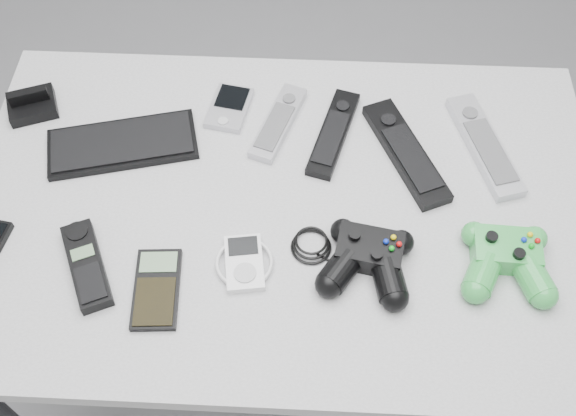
{
  "coord_description": "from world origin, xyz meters",
  "views": [
    {
      "loc": [
        -0.02,
        -0.79,
        1.79
      ],
      "look_at": [
        -0.05,
        -0.12,
        0.8
      ],
      "focal_mm": 42.0,
      "sensor_mm": 36.0,
      "label": 1
    }
  ],
  "objects_px": {
    "controller_green": "(507,258)",
    "remote_black_a": "(334,133)",
    "cordless_handset": "(87,265)",
    "controller_black": "(368,257)",
    "calculator": "(157,289)",
    "pda": "(229,107)",
    "mp3_player": "(244,263)",
    "pda_keyboard": "(122,144)",
    "desk": "(284,224)",
    "remote_silver_a": "(278,122)",
    "remote_black_b": "(406,152)",
    "remote_silver_b": "(484,145)"
  },
  "relations": [
    {
      "from": "controller_black",
      "to": "desk",
      "type": "bearing_deg",
      "value": 151.45
    },
    {
      "from": "remote_black_b",
      "to": "controller_black",
      "type": "height_order",
      "value": "controller_black"
    },
    {
      "from": "cordless_handset",
      "to": "remote_silver_a",
      "type": "bearing_deg",
      "value": 23.1
    },
    {
      "from": "controller_black",
      "to": "controller_green",
      "type": "bearing_deg",
      "value": 12.95
    },
    {
      "from": "remote_silver_a",
      "to": "remote_black_a",
      "type": "bearing_deg",
      "value": 6.9
    },
    {
      "from": "remote_silver_b",
      "to": "controller_black",
      "type": "xyz_separation_m",
      "value": [
        -0.23,
        -0.27,
        0.01
      ]
    },
    {
      "from": "desk",
      "to": "remote_silver_a",
      "type": "distance_m",
      "value": 0.2
    },
    {
      "from": "desk",
      "to": "controller_green",
      "type": "distance_m",
      "value": 0.41
    },
    {
      "from": "remote_black_a",
      "to": "controller_black",
      "type": "bearing_deg",
      "value": -62.71
    },
    {
      "from": "controller_black",
      "to": "calculator",
      "type": "bearing_deg",
      "value": -158.96
    },
    {
      "from": "remote_silver_a",
      "to": "cordless_handset",
      "type": "height_order",
      "value": "cordless_handset"
    },
    {
      "from": "remote_silver_b",
      "to": "controller_black",
      "type": "height_order",
      "value": "controller_black"
    },
    {
      "from": "cordless_handset",
      "to": "mp3_player",
      "type": "xyz_separation_m",
      "value": [
        0.27,
        0.02,
        -0.0
      ]
    },
    {
      "from": "remote_silver_b",
      "to": "calculator",
      "type": "distance_m",
      "value": 0.67
    },
    {
      "from": "calculator",
      "to": "remote_black_b",
      "type": "bearing_deg",
      "value": 31.93
    },
    {
      "from": "mp3_player",
      "to": "remote_black_a",
      "type": "bearing_deg",
      "value": 54.59
    },
    {
      "from": "cordless_handset",
      "to": "controller_green",
      "type": "distance_m",
      "value": 0.71
    },
    {
      "from": "desk",
      "to": "controller_green",
      "type": "height_order",
      "value": "controller_green"
    },
    {
      "from": "remote_silver_a",
      "to": "controller_green",
      "type": "relative_size",
      "value": 1.16
    },
    {
      "from": "remote_black_b",
      "to": "desk",
      "type": "bearing_deg",
      "value": -175.7
    },
    {
      "from": "desk",
      "to": "calculator",
      "type": "relative_size",
      "value": 7.87
    },
    {
      "from": "calculator",
      "to": "mp3_player",
      "type": "height_order",
      "value": "mp3_player"
    },
    {
      "from": "remote_silver_b",
      "to": "cordless_handset",
      "type": "distance_m",
      "value": 0.76
    },
    {
      "from": "desk",
      "to": "calculator",
      "type": "distance_m",
      "value": 0.29
    },
    {
      "from": "remote_black_b",
      "to": "controller_green",
      "type": "relative_size",
      "value": 1.54
    },
    {
      "from": "pda_keyboard",
      "to": "mp3_player",
      "type": "distance_m",
      "value": 0.36
    },
    {
      "from": "desk",
      "to": "remote_silver_b",
      "type": "height_order",
      "value": "remote_silver_b"
    },
    {
      "from": "remote_black_b",
      "to": "cordless_handset",
      "type": "relative_size",
      "value": 1.52
    },
    {
      "from": "remote_black_b",
      "to": "remote_black_a",
      "type": "bearing_deg",
      "value": 138.74
    },
    {
      "from": "remote_silver_a",
      "to": "remote_silver_b",
      "type": "xyz_separation_m",
      "value": [
        0.4,
        -0.04,
        0.0
      ]
    },
    {
      "from": "controller_green",
      "to": "remote_black_a",
      "type": "bearing_deg",
      "value": 139.49
    },
    {
      "from": "desk",
      "to": "mp3_player",
      "type": "height_order",
      "value": "mp3_player"
    },
    {
      "from": "remote_silver_b",
      "to": "mp3_player",
      "type": "xyz_separation_m",
      "value": [
        -0.44,
        -0.28,
        -0.0
      ]
    },
    {
      "from": "remote_silver_b",
      "to": "controller_black",
      "type": "relative_size",
      "value": 0.94
    },
    {
      "from": "desk",
      "to": "remote_silver_a",
      "type": "height_order",
      "value": "remote_silver_a"
    },
    {
      "from": "remote_silver_b",
      "to": "controller_green",
      "type": "height_order",
      "value": "controller_green"
    },
    {
      "from": "pda",
      "to": "mp3_player",
      "type": "relative_size",
      "value": 1.08
    },
    {
      "from": "pda_keyboard",
      "to": "cordless_handset",
      "type": "xyz_separation_m",
      "value": [
        -0.01,
        -0.27,
        0.0
      ]
    },
    {
      "from": "mp3_player",
      "to": "remote_silver_a",
      "type": "bearing_deg",
      "value": 74.14
    },
    {
      "from": "cordless_handset",
      "to": "controller_black",
      "type": "distance_m",
      "value": 0.48
    },
    {
      "from": "desk",
      "to": "remote_silver_a",
      "type": "xyz_separation_m",
      "value": [
        -0.02,
        0.19,
        0.08
      ]
    },
    {
      "from": "remote_black_a",
      "to": "remote_silver_a",
      "type": "bearing_deg",
      "value": -176.23
    },
    {
      "from": "calculator",
      "to": "controller_green",
      "type": "height_order",
      "value": "controller_green"
    },
    {
      "from": "remote_black_b",
      "to": "pda_keyboard",
      "type": "bearing_deg",
      "value": 156.06
    },
    {
      "from": "mp3_player",
      "to": "cordless_handset",
      "type": "bearing_deg",
      "value": 175.59
    },
    {
      "from": "controller_black",
      "to": "remote_silver_a",
      "type": "bearing_deg",
      "value": 129.2
    },
    {
      "from": "remote_silver_b",
      "to": "calculator",
      "type": "height_order",
      "value": "remote_silver_b"
    },
    {
      "from": "desk",
      "to": "pda_keyboard",
      "type": "height_order",
      "value": "pda_keyboard"
    },
    {
      "from": "remote_black_b",
      "to": "cordless_handset",
      "type": "height_order",
      "value": "cordless_handset"
    },
    {
      "from": "cordless_handset",
      "to": "remote_black_a",
      "type": "bearing_deg",
      "value": 12.56
    }
  ]
}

